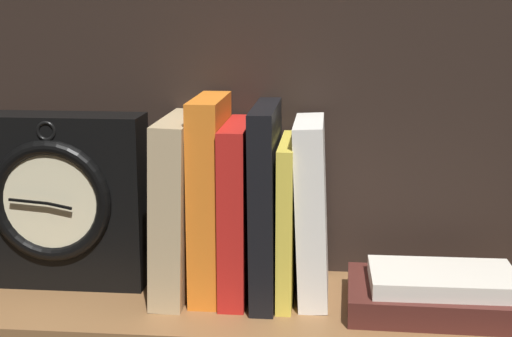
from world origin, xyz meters
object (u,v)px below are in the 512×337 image
book_orange_pandolfini (210,196)px  book_white_catcher (312,209)px  book_stack_side (431,292)px  book_red_requiem (240,209)px  framed_clock (58,200)px  book_tan_shortstories (178,205)px  book_black_skeptic (266,201)px  book_yellow_seinlanguage (287,218)px

book_orange_pandolfini → book_white_catcher: (12.14, 0.00, -1.27)cm
book_white_catcher → book_orange_pandolfini: bearing=180.0°
book_stack_side → book_orange_pandolfini: bearing=172.0°
book_orange_pandolfini → book_stack_side: (26.04, -3.67, -9.66)cm
book_red_requiem → framed_clock: 22.57cm
book_orange_pandolfini → framed_clock: 19.05cm
book_white_catcher → book_tan_shortstories: bearing=180.0°
book_red_requiem → framed_clock: bearing=178.9°
book_orange_pandolfini → book_black_skeptic: bearing=0.0°
book_tan_shortstories → book_white_catcher: size_ratio=1.00×
book_black_skeptic → framed_clock: (-25.72, 0.44, -0.64)cm
book_orange_pandolfini → book_red_requiem: bearing=0.0°
book_yellow_seinlanguage → framed_clock: framed_clock is taller
book_tan_shortstories → book_yellow_seinlanguage: 13.26cm
book_stack_side → book_black_skeptic: bearing=169.3°
book_tan_shortstories → book_stack_side: size_ratio=1.13×
book_tan_shortstories → book_orange_pandolfini: book_orange_pandolfini is taller
book_white_catcher → framed_clock: same height
book_tan_shortstories → book_orange_pandolfini: bearing=0.0°
framed_clock → book_stack_side: framed_clock is taller
framed_clock → book_orange_pandolfini: bearing=-1.3°
framed_clock → book_stack_side: bearing=-5.2°
book_orange_pandolfini → book_stack_side: size_ratio=1.25×
book_orange_pandolfini → book_white_catcher: size_ratio=1.12×
book_red_requiem → book_white_catcher: 8.59cm
book_tan_shortstories → book_white_catcher: bearing=0.0°
book_tan_shortstories → book_orange_pandolfini: 4.12cm
book_tan_shortstories → book_orange_pandolfini: size_ratio=0.90×
book_black_skeptic → book_white_catcher: bearing=0.0°
book_orange_pandolfini → book_red_requiem: size_ratio=1.14×
book_yellow_seinlanguage → book_orange_pandolfini: bearing=180.0°
book_stack_side → book_white_catcher: bearing=165.2°
book_black_skeptic → book_white_catcher: book_black_skeptic is taller
book_tan_shortstories → book_red_requiem: (7.48, 0.00, -0.28)cm
book_orange_pandolfini → book_black_skeptic: size_ratio=1.04×
book_red_requiem → book_black_skeptic: bearing=0.0°
book_yellow_seinlanguage → book_white_catcher: book_white_catcher is taller
book_yellow_seinlanguage → book_white_catcher: size_ratio=0.89×
book_yellow_seinlanguage → book_white_catcher: 3.11cm
book_white_catcher → book_stack_side: bearing=-14.8°
book_white_catcher → framed_clock: 31.15cm
book_black_skeptic → book_stack_side: (19.33, -3.67, -9.21)cm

